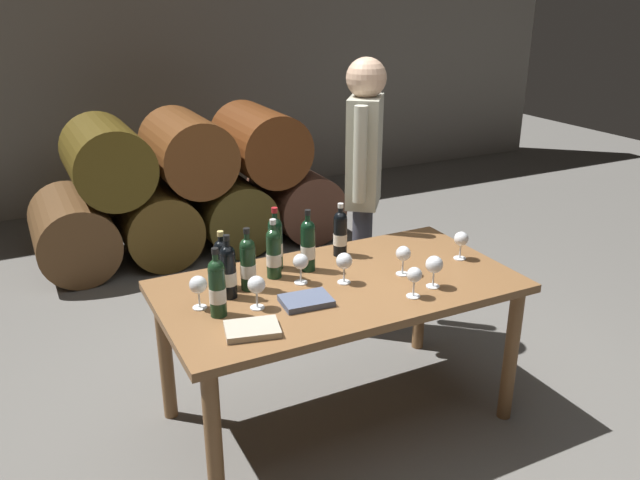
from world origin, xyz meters
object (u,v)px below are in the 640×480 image
wine_bottle_2 (274,252)px  wine_glass_1 (461,240)px  wine_bottle_3 (228,271)px  tasting_notebook (252,329)px  wine_glass_7 (414,276)px  wine_bottle_4 (222,263)px  wine_glass_3 (403,255)px  wine_glass_0 (301,263)px  sommelier_presenting (364,173)px  wine_glass_4 (434,265)px  wine_bottle_6 (275,243)px  wine_bottle_5 (308,245)px  wine_bottle_1 (340,233)px  wine_glass_2 (344,262)px  wine_bottle_0 (248,263)px  dining_table (339,300)px  wine_glass_6 (256,286)px  leather_ledger (306,301)px  wine_bottle_7 (217,287)px  wine_glass_5 (198,286)px

wine_bottle_2 → wine_glass_1: bearing=-13.3°
wine_bottle_2 → wine_bottle_3: 0.29m
tasting_notebook → wine_bottle_2: bearing=70.7°
wine_glass_7 → tasting_notebook: 0.78m
wine_bottle_2 → wine_glass_7: 0.68m
wine_bottle_4 → wine_glass_3: 0.87m
wine_glass_0 → sommelier_presenting: sommelier_presenting is taller
wine_bottle_2 → wine_bottle_3: (-0.27, -0.11, 0.00)m
wine_glass_4 → sommelier_presenting: (0.19, 0.99, 0.17)m
wine_bottle_6 → wine_glass_3: 0.63m
wine_bottle_5 → wine_bottle_6: size_ratio=0.99×
wine_glass_4 → wine_bottle_1: bearing=110.9°
wine_bottle_3 → sommelier_presenting: 1.28m
wine_bottle_1 → sommelier_presenting: size_ratio=0.17×
wine_glass_2 → wine_glass_4: (0.35, -0.23, 0.00)m
wine_bottle_0 → wine_glass_2: size_ratio=1.98×
dining_table → wine_glass_1: size_ratio=11.45×
sommelier_presenting → wine_glass_4: bearing=-101.1°
wine_glass_6 → leather_ledger: bearing=-14.9°
wine_glass_0 → wine_glass_6: wine_glass_6 is taller
wine_bottle_3 → tasting_notebook: (-0.03, -0.35, -0.12)m
wine_bottle_1 → leather_ledger: (-0.40, -0.43, -0.11)m
leather_ledger → wine_glass_4: bearing=-5.6°
wine_glass_4 → leather_ledger: size_ratio=0.71×
wine_bottle_7 → wine_glass_1: (1.32, 0.03, -0.03)m
dining_table → wine_glass_5: bearing=176.0°
wine_bottle_6 → leather_ledger: wine_bottle_6 is taller
wine_bottle_1 → wine_glass_4: 0.58m
wine_bottle_3 → wine_glass_3: size_ratio=2.03×
wine_glass_1 → leather_ledger: size_ratio=0.68×
wine_bottle_2 → wine_bottle_4: 0.26m
wine_bottle_0 → leather_ledger: size_ratio=1.37×
wine_bottle_6 → leather_ledger: bearing=-94.6°
wine_bottle_3 → dining_table: bearing=-10.1°
wine_bottle_7 → sommelier_presenting: (1.18, 0.80, 0.15)m
wine_glass_7 → sommelier_presenting: sommelier_presenting is taller
dining_table → wine_glass_3: size_ratio=11.45×
wine_glass_2 → wine_glass_6: bearing=-172.8°
wine_glass_6 → wine_glass_7: size_ratio=1.05×
wine_bottle_1 → wine_bottle_5: (-0.23, -0.10, 0.01)m
wine_bottle_2 → wine_glass_1: wine_bottle_2 is taller
dining_table → wine_bottle_6: (-0.20, 0.30, 0.23)m
wine_bottle_6 → wine_glass_1: (0.90, -0.32, -0.03)m
wine_glass_7 → wine_glass_3: bearing=68.0°
wine_bottle_2 → wine_glass_3: wine_bottle_2 is taller
wine_glass_2 → wine_glass_1: bearing=-1.0°
wine_bottle_6 → wine_glass_3: wine_bottle_6 is taller
wine_glass_1 → tasting_notebook: 1.27m
leather_ledger → wine_bottle_3: bearing=147.8°
wine_bottle_0 → wine_bottle_4: wine_bottle_0 is taller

